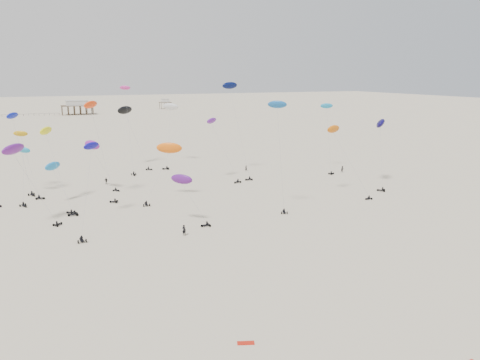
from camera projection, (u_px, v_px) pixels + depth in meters
name	position (u px, v px, depth m)	size (l,w,h in m)	color
ground_plane	(134.00, 142.00, 194.57)	(900.00, 900.00, 0.00)	beige
pavilion_main	(77.00, 108.00, 324.07)	(21.00, 13.00, 9.80)	brown
pavilion_small	(165.00, 104.00, 378.14)	(9.00, 7.00, 8.00)	brown
rig_0	(20.00, 144.00, 105.57)	(5.37, 4.60, 19.46)	black
rig_1	(88.00, 181.00, 85.00)	(6.77, 16.88, 19.23)	black
rig_2	(340.00, 142.00, 106.79)	(7.73, 10.26, 17.07)	black
rig_3	(129.00, 126.00, 134.54)	(3.87, 17.28, 26.73)	black
rig_4	(23.00, 165.00, 105.37)	(4.12, 15.39, 15.06)	black
rig_5	(279.00, 139.00, 92.19)	(4.03, 4.71, 22.71)	black
rig_6	(95.00, 150.00, 110.68)	(7.71, 6.19, 12.46)	black
rig_8	(381.00, 131.00, 116.32)	(8.37, 11.34, 17.37)	black
rig_9	(219.00, 137.00, 121.04)	(8.10, 9.10, 16.99)	black
rig_10	(95.00, 123.00, 101.89)	(6.28, 9.03, 22.13)	black
rig_11	(28.00, 157.00, 109.41)	(6.15, 14.75, 17.58)	black
rig_12	(234.00, 105.00, 126.86)	(4.88, 12.71, 26.09)	black
rig_13	(170.00, 116.00, 144.18)	(8.64, 14.33, 20.13)	black
rig_14	(127.00, 116.00, 139.49)	(8.72, 12.76, 19.29)	black
rig_15	(166.00, 156.00, 103.81)	(10.59, 8.28, 13.59)	black
rig_16	(18.00, 158.00, 83.63)	(9.93, 6.04, 15.95)	black
rig_17	(50.00, 143.00, 98.33)	(6.00, 13.70, 18.11)	black
rig_18	(186.00, 188.00, 86.41)	(6.44, 6.36, 9.74)	black
rig_19	(58.00, 177.00, 98.66)	(6.05, 14.78, 13.89)	black
rig_20	(328.00, 126.00, 133.93)	(5.61, 10.04, 19.73)	black
spectator_0	(184.00, 235.00, 81.66)	(0.84, 0.58, 2.30)	black
spectator_1	(342.00, 172.00, 134.07)	(1.06, 0.61, 2.16)	black
spectator_2	(106.00, 184.00, 119.69)	(1.19, 0.64, 2.01)	black
spectator_3	(246.00, 171.00, 135.89)	(0.69, 0.47, 1.90)	black
grounded_kite_b	(246.00, 343.00, 48.95)	(1.80, 0.70, 0.07)	red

